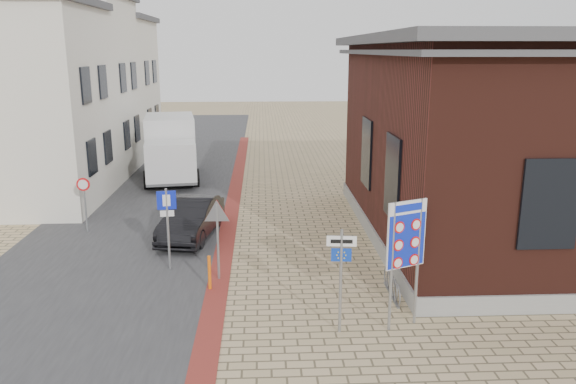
{
  "coord_description": "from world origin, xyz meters",
  "views": [
    {
      "loc": [
        -0.75,
        -11.4,
        6.32
      ],
      "look_at": [
        0.02,
        4.81,
        2.2
      ],
      "focal_mm": 35.0,
      "sensor_mm": 36.0,
      "label": 1
    }
  ],
  "objects_px": {
    "box_truck": "(171,148)",
    "bollard": "(210,273)",
    "border_sign": "(406,237)",
    "essen_sign": "(341,265)",
    "sedan": "(192,218)",
    "parking_sign": "(167,215)"
  },
  "relations": [
    {
      "from": "border_sign",
      "to": "bollard",
      "type": "height_order",
      "value": "border_sign"
    },
    {
      "from": "box_truck",
      "to": "bollard",
      "type": "distance_m",
      "value": 14.03
    },
    {
      "from": "sedan",
      "to": "essen_sign",
      "type": "distance_m",
      "value": 8.22
    },
    {
      "from": "bollard",
      "to": "sedan",
      "type": "bearing_deg",
      "value": 102.64
    },
    {
      "from": "bollard",
      "to": "parking_sign",
      "type": "bearing_deg",
      "value": 131.05
    },
    {
      "from": "bollard",
      "to": "essen_sign",
      "type": "bearing_deg",
      "value": -38.06
    },
    {
      "from": "essen_sign",
      "to": "bollard",
      "type": "xyz_separation_m",
      "value": [
        -3.19,
        2.5,
        -1.16
      ]
    },
    {
      "from": "border_sign",
      "to": "essen_sign",
      "type": "height_order",
      "value": "border_sign"
    },
    {
      "from": "box_truck",
      "to": "bollard",
      "type": "relative_size",
      "value": 6.4
    },
    {
      "from": "parking_sign",
      "to": "essen_sign",
      "type": "bearing_deg",
      "value": -49.42
    },
    {
      "from": "border_sign",
      "to": "essen_sign",
      "type": "relative_size",
      "value": 1.24
    },
    {
      "from": "border_sign",
      "to": "bollard",
      "type": "relative_size",
      "value": 3.17
    },
    {
      "from": "essen_sign",
      "to": "parking_sign",
      "type": "distance_m",
      "value": 6.02
    },
    {
      "from": "sedan",
      "to": "essen_sign",
      "type": "xyz_separation_m",
      "value": [
        4.2,
        -6.99,
        0.98
      ]
    },
    {
      "from": "box_truck",
      "to": "parking_sign",
      "type": "xyz_separation_m",
      "value": [
        1.78,
        -12.14,
        0.09
      ]
    },
    {
      "from": "essen_sign",
      "to": "sedan",
      "type": "bearing_deg",
      "value": 126.65
    },
    {
      "from": "essen_sign",
      "to": "parking_sign",
      "type": "bearing_deg",
      "value": 144.02
    },
    {
      "from": "box_truck",
      "to": "border_sign",
      "type": "bearing_deg",
      "value": -72.77
    },
    {
      "from": "essen_sign",
      "to": "parking_sign",
      "type": "relative_size",
      "value": 1.0
    },
    {
      "from": "sedan",
      "to": "border_sign",
      "type": "xyz_separation_m",
      "value": [
        5.7,
        -6.79,
        1.55
      ]
    },
    {
      "from": "border_sign",
      "to": "parking_sign",
      "type": "relative_size",
      "value": 1.24
    },
    {
      "from": "border_sign",
      "to": "bollard",
      "type": "bearing_deg",
      "value": 129.98
    }
  ]
}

